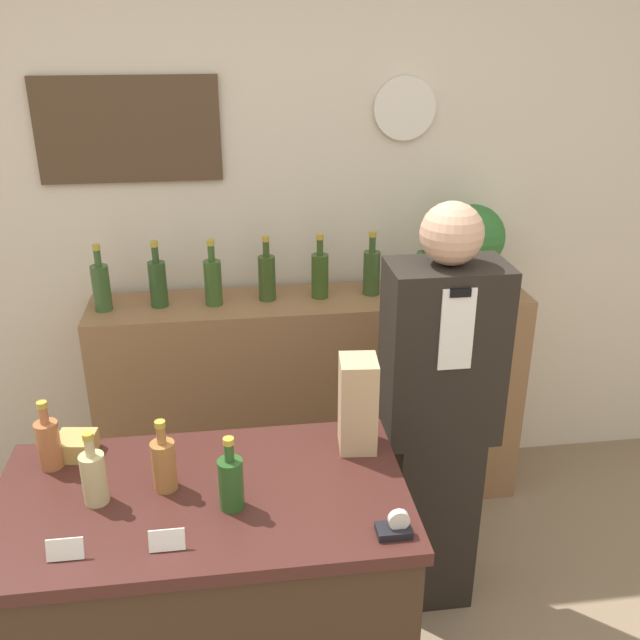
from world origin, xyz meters
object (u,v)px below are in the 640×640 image
at_px(tape_dispenser, 395,527).
at_px(paper_bag, 358,404).
at_px(shopkeeper, 438,419).
at_px(potted_plant, 472,242).

bearing_deg(tape_dispenser, paper_bag, 93.32).
height_order(shopkeeper, tape_dispenser, shopkeeper).
relative_size(shopkeeper, tape_dispenser, 17.91).
relative_size(shopkeeper, paper_bag, 5.38).
bearing_deg(paper_bag, potted_plant, 56.10).
bearing_deg(paper_bag, tape_dispenser, -86.68).
distance_m(shopkeeper, paper_bag, 0.55).
height_order(potted_plant, paper_bag, potted_plant).
xyz_separation_m(shopkeeper, tape_dispenser, (-0.34, -0.73, 0.14)).
height_order(paper_bag, tape_dispenser, paper_bag).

